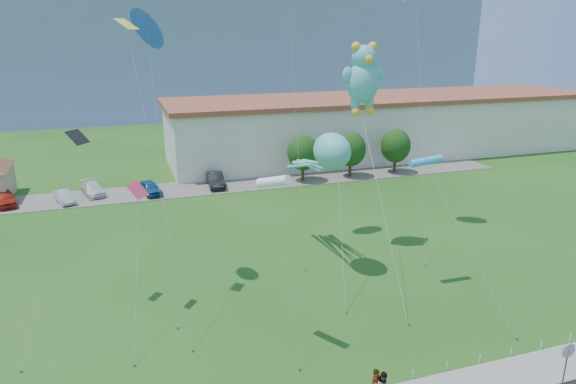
% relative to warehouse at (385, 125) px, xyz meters
% --- Properties ---
extents(ground, '(160.00, 160.00, 0.00)m').
position_rel_warehouse_xyz_m(ground, '(-26.00, -44.00, -4.12)').
color(ground, '#1C4C15').
rests_on(ground, ground).
extents(parking_strip, '(70.00, 6.00, 0.06)m').
position_rel_warehouse_xyz_m(parking_strip, '(-26.00, -9.00, -4.09)').
color(parking_strip, '#59544C').
rests_on(parking_strip, ground).
extents(hill_ridge, '(160.00, 50.00, 25.00)m').
position_rel_warehouse_xyz_m(hill_ridge, '(-26.00, 76.00, 8.38)').
color(hill_ridge, gray).
rests_on(hill_ridge, ground).
extents(warehouse, '(61.00, 15.00, 8.20)m').
position_rel_warehouse_xyz_m(warehouse, '(0.00, 0.00, 0.00)').
color(warehouse, beige).
rests_on(warehouse, ground).
extents(stop_sign, '(0.80, 0.07, 2.50)m').
position_rel_warehouse_xyz_m(stop_sign, '(-16.50, -48.21, -2.26)').
color(stop_sign, slate).
rests_on(stop_sign, ground).
extents(tree_near, '(3.60, 3.60, 5.47)m').
position_rel_warehouse_xyz_m(tree_near, '(-16.00, -10.00, -0.74)').
color(tree_near, '#3F2B19').
rests_on(tree_near, ground).
extents(tree_mid, '(3.60, 3.60, 5.47)m').
position_rel_warehouse_xyz_m(tree_mid, '(-10.00, -10.00, -0.74)').
color(tree_mid, '#3F2B19').
rests_on(tree_mid, ground).
extents(tree_far, '(3.60, 3.60, 5.47)m').
position_rel_warehouse_xyz_m(tree_far, '(-4.00, -10.00, -0.74)').
color(tree_far, '#3F2B19').
rests_on(tree_far, ground).
extents(parked_car_red, '(2.87, 4.70, 1.50)m').
position_rel_warehouse_xyz_m(parked_car_red, '(-47.14, -9.05, -3.32)').
color(parked_car_red, '#A52214').
rests_on(parked_car_red, parking_strip).
extents(parked_car_silver, '(2.46, 3.93, 1.22)m').
position_rel_warehouse_xyz_m(parked_car_silver, '(-41.63, -9.93, -3.45)').
color(parked_car_silver, '#AEAFB5').
rests_on(parked_car_silver, parking_strip).
extents(parked_car_white, '(2.83, 4.75, 1.29)m').
position_rel_warehouse_xyz_m(parked_car_white, '(-38.96, -8.04, -3.42)').
color(parked_car_white, silver).
rests_on(parked_car_white, parking_strip).
extents(parked_car_blue, '(2.64, 4.40, 1.40)m').
position_rel_warehouse_xyz_m(parked_car_blue, '(-33.19, -9.74, -3.36)').
color(parked_car_blue, navy).
rests_on(parked_car_blue, parking_strip).
extents(parked_car_black, '(1.86, 4.81, 1.56)m').
position_rel_warehouse_xyz_m(parked_car_black, '(-26.06, -9.11, -3.28)').
color(parked_car_black, black).
rests_on(parked_car_black, parking_strip).
extents(octopus_kite, '(2.71, 12.09, 10.06)m').
position_rel_warehouse_xyz_m(octopus_kite, '(-22.14, -31.45, 4.03)').
color(octopus_kite, teal).
rests_on(octopus_kite, ground).
extents(teddy_bear_kite, '(4.10, 13.18, 15.87)m').
position_rel_warehouse_xyz_m(teddy_bear_kite, '(-18.23, -28.92, 9.23)').
color(teddy_bear_kite, teal).
rests_on(teddy_bear_kite, ground).
extents(small_kite_blue, '(1.80, 7.50, 17.39)m').
position_rel_warehouse_xyz_m(small_kite_blue, '(-33.52, -30.47, 12.19)').
color(small_kite_blue, blue).
rests_on(small_kite_blue, ground).
extents(small_kite_white, '(0.80, 3.85, 9.81)m').
position_rel_warehouse_xyz_m(small_kite_white, '(-28.63, -40.32, 5.17)').
color(small_kite_white, white).
rests_on(small_kite_white, ground).
extents(small_kite_pink, '(1.78, 6.68, 8.12)m').
position_rel_warehouse_xyz_m(small_kite_pink, '(-35.13, -34.54, 2.79)').
color(small_kite_pink, '#CE2D4E').
rests_on(small_kite_pink, ground).
extents(small_kite_yellow, '(2.40, 8.22, 17.38)m').
position_rel_warehouse_xyz_m(small_kite_yellow, '(-34.52, -33.15, 10.42)').
color(small_kite_yellow, yellow).
rests_on(small_kite_yellow, ground).
extents(small_kite_cyan, '(1.93, 9.02, 9.06)m').
position_rel_warehouse_xyz_m(small_kite_cyan, '(-17.24, -36.43, 4.42)').
color(small_kite_cyan, '#32A6E1').
rests_on(small_kite_cyan, ground).
extents(small_kite_black, '(4.21, 7.28, 11.10)m').
position_rel_warehouse_xyz_m(small_kite_black, '(-38.47, -32.83, 5.30)').
color(small_kite_black, black).
rests_on(small_kite_black, ground).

